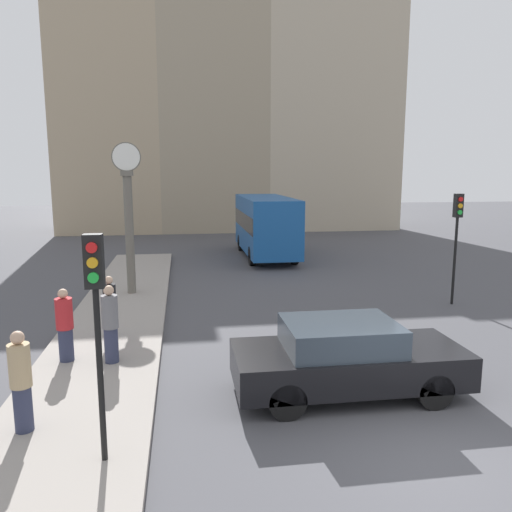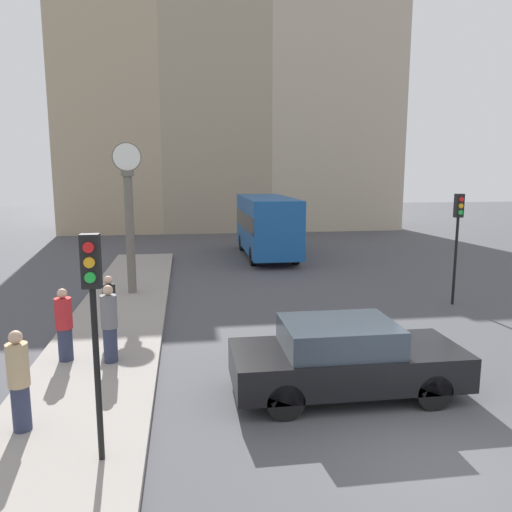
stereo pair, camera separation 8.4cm
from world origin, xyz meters
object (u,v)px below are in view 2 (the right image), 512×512
at_px(pedestrian_tan_coat, 19,381).
at_px(pedestrian_red_top, 64,325).
at_px(traffic_light_near, 93,300).
at_px(street_clock, 129,218).
at_px(traffic_light_far, 458,226).
at_px(pedestrian_black_jacket, 110,308).
at_px(pedestrian_grey_jacket, 109,324).
at_px(bus_distant, 267,223).
at_px(sedan_car, 345,358).

bearing_deg(pedestrian_tan_coat, pedestrian_red_top, 89.96).
height_order(traffic_light_near, street_clock, street_clock).
relative_size(traffic_light_far, pedestrian_black_jacket, 2.22).
xyz_separation_m(pedestrian_tan_coat, pedestrian_red_top, (0.00, 3.12, -0.03)).
relative_size(pedestrian_black_jacket, pedestrian_tan_coat, 0.96).
distance_m(pedestrian_grey_jacket, pedestrian_red_top, 1.05).
bearing_deg(bus_distant, pedestrian_black_jacket, -116.02).
distance_m(traffic_light_near, pedestrian_red_top, 4.70).
bearing_deg(pedestrian_black_jacket, street_clock, 89.57).
relative_size(traffic_light_far, pedestrian_grey_jacket, 2.07).
relative_size(bus_distant, pedestrian_black_jacket, 4.38).
height_order(sedan_car, pedestrian_grey_jacket, pedestrian_grey_jacket).
height_order(pedestrian_black_jacket, pedestrian_grey_jacket, pedestrian_grey_jacket).
xyz_separation_m(street_clock, pedestrian_red_top, (-0.84, -6.33, -1.80)).
height_order(traffic_light_near, traffic_light_far, traffic_light_far).
xyz_separation_m(sedan_car, pedestrian_red_top, (-5.78, 2.30, 0.21)).
relative_size(bus_distant, pedestrian_red_top, 4.34).
bearing_deg(pedestrian_red_top, traffic_light_far, 18.05).
height_order(bus_distant, traffic_light_far, traffic_light_far).
relative_size(sedan_car, traffic_light_far, 1.23).
bearing_deg(pedestrian_grey_jacket, traffic_light_far, 20.83).
relative_size(bus_distant, pedestrian_tan_coat, 4.22).
relative_size(bus_distant, pedestrian_grey_jacket, 4.09).
bearing_deg(traffic_light_near, traffic_light_far, 38.23).
distance_m(sedan_car, pedestrian_red_top, 6.22).
relative_size(sedan_car, pedestrian_black_jacket, 2.74).
relative_size(traffic_light_near, pedestrian_red_top, 2.03).
height_order(traffic_light_near, pedestrian_black_jacket, traffic_light_near).
bearing_deg(pedestrian_grey_jacket, street_clock, 91.58).
bearing_deg(pedestrian_grey_jacket, pedestrian_tan_coat, -109.56).
distance_m(sedan_car, pedestrian_grey_jacket, 5.19).
height_order(street_clock, pedestrian_tan_coat, street_clock).
distance_m(sedan_car, pedestrian_tan_coat, 5.84).
xyz_separation_m(bus_distant, pedestrian_black_jacket, (-6.06, -12.41, -0.77)).
relative_size(pedestrian_black_jacket, pedestrian_red_top, 0.99).
bearing_deg(pedestrian_red_top, sedan_car, -21.68).
bearing_deg(traffic_light_near, sedan_car, 23.39).
bearing_deg(pedestrian_tan_coat, bus_distant, 67.84).
bearing_deg(pedestrian_black_jacket, sedan_car, -36.05).
distance_m(traffic_light_far, street_clock, 10.95).
bearing_deg(bus_distant, street_clock, -129.11).
bearing_deg(pedestrian_grey_jacket, pedestrian_red_top, 166.91).
relative_size(traffic_light_far, pedestrian_tan_coat, 2.14).
bearing_deg(traffic_light_far, traffic_light_near, -141.77).
xyz_separation_m(sedan_car, traffic_light_near, (-4.35, -1.88, 1.82)).
relative_size(pedestrian_tan_coat, pedestrian_red_top, 1.03).
xyz_separation_m(traffic_light_far, pedestrian_tan_coat, (-11.48, -6.86, -1.62)).
height_order(traffic_light_near, pedestrian_red_top, traffic_light_near).
bearing_deg(pedestrian_tan_coat, traffic_light_near, -36.52).
xyz_separation_m(traffic_light_far, pedestrian_black_jacket, (-10.68, -2.42, -1.65)).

